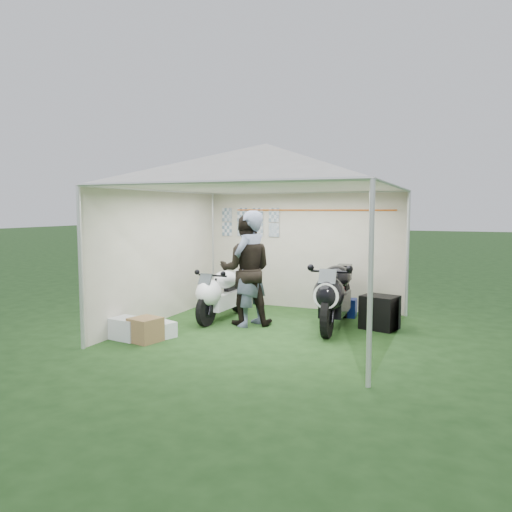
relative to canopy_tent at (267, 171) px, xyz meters
The scene contains 11 objects.
ground 2.58m from the canopy_tent, 89.22° to the right, with size 80.00×80.00×0.00m, color #1B3B15.
canopy_tent is the anchor object (origin of this frame).
motorcycle_white 2.34m from the canopy_tent, 159.69° to the left, with size 0.46×1.82×0.90m.
motorcycle_black 2.28m from the canopy_tent, 26.53° to the left, with size 0.56×2.16×1.06m.
paddock_stand 2.98m from the canopy_tent, 57.42° to the left, with size 0.44×0.28×0.33m, color #1428AA.
person_dark_jacket 1.72m from the canopy_tent, 153.95° to the left, with size 0.91×0.71×1.87m, color black.
person_blue_jacket 1.65m from the canopy_tent, 155.83° to the left, with size 0.71×0.47×1.95m, color slate.
equipment_box 2.96m from the canopy_tent, 24.21° to the left, with size 0.55×0.44×0.55m, color black.
crate_0 3.27m from the canopy_tent, 142.42° to the right, with size 0.48×0.38×0.32m, color silver.
crate_1 3.10m from the canopy_tent, 135.68° to the right, with size 0.40×0.40×0.36m, color olive.
crate_2 2.97m from the canopy_tent, 140.96° to the right, with size 0.33×0.27×0.24m, color silver.
Camera 1 is at (2.90, -7.45, 1.97)m, focal length 35.00 mm.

